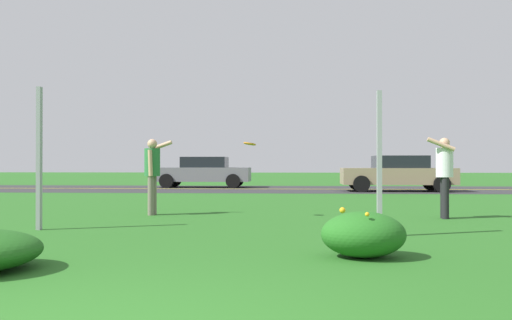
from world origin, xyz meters
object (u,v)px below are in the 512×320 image
Objects in this scene: sign_post_near_path at (39,158)px; frisbee_orange at (250,144)px; person_catcher_white_shirt at (444,170)px; car_gray_center_right at (203,172)px; person_thrower_green_shirt at (152,169)px; car_tan_center_left at (398,173)px; sign_post_by_roadside at (379,164)px.

frisbee_orange is at bearing 36.05° from sign_post_near_path.
sign_post_near_path is 1.46× the size of person_catcher_white_shirt.
car_gray_center_right is (-0.05, 17.44, -0.47)m from sign_post_near_path.
person_thrower_green_shirt reaches higher than car_tan_center_left.
frisbee_orange is (2.17, -0.43, 0.54)m from person_thrower_green_shirt.
sign_post_by_roadside reaches higher than frisbee_orange.
person_catcher_white_shirt is (6.14, -0.41, -0.01)m from person_thrower_green_shirt.
person_catcher_white_shirt reaches higher than car_gray_center_right.
sign_post_near_path reaches higher than sign_post_by_roadside.
sign_post_near_path reaches higher than person_thrower_green_shirt.
person_thrower_green_shirt is (-4.39, 3.41, -0.12)m from sign_post_by_roadside.
car_gray_center_right is at bearing 94.91° from person_thrower_green_shirt.
car_tan_center_left is at bearing 56.92° from person_thrower_green_shirt.
car_tan_center_left is (8.50, 14.09, -0.47)m from sign_post_near_path.
frisbee_orange reaches higher than car_tan_center_left.
sign_post_near_path reaches higher than person_catcher_white_shirt.
person_thrower_green_shirt reaches higher than car_gray_center_right.
person_thrower_green_shirt is 6.15m from person_catcher_white_shirt.
sign_post_by_roadside reaches higher than person_catcher_white_shirt.
car_tan_center_left is (7.30, 11.20, -0.25)m from person_thrower_green_shirt.
person_thrower_green_shirt is at bearing -85.09° from car_gray_center_right.
sign_post_by_roadside reaches higher than person_thrower_green_shirt.
person_catcher_white_shirt is at bearing -3.84° from person_thrower_green_shirt.
person_catcher_white_shirt is 4.01m from frisbee_orange.
car_tan_center_left is at bearing 84.31° from person_catcher_white_shirt.
car_tan_center_left is 1.00× the size of car_gray_center_right.
person_thrower_green_shirt is 2.27m from frisbee_orange.
person_catcher_white_shirt is at bearing 59.73° from sign_post_by_roadside.
frisbee_orange is at bearing 126.72° from sign_post_by_roadside.
car_gray_center_right is (-3.42, 14.99, -0.79)m from frisbee_orange.
person_catcher_white_shirt is at bearing -63.72° from car_gray_center_right.
car_tan_center_left and car_gray_center_right have the same top height.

